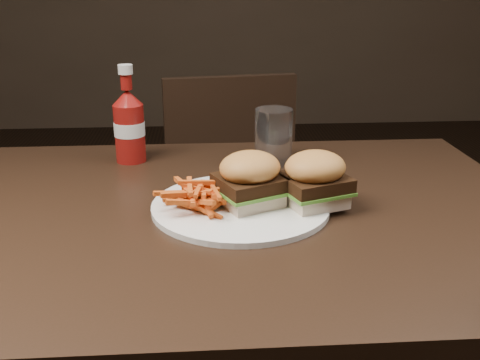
{
  "coord_description": "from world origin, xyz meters",
  "views": [
    {
      "loc": [
        0.0,
        -0.91,
        1.13
      ],
      "look_at": [
        0.07,
        -0.0,
        0.8
      ],
      "focal_mm": 42.0,
      "sensor_mm": 36.0,
      "label": 1
    }
  ],
  "objects": [
    {
      "name": "plate",
      "position": [
        0.07,
        -0.01,
        0.76
      ],
      "size": [
        0.31,
        0.31,
        0.01
      ],
      "primitive_type": "cylinder",
      "color": "white",
      "rests_on": "dining_table"
    },
    {
      "name": "tumbler",
      "position": [
        0.16,
        0.24,
        0.81
      ],
      "size": [
        0.09,
        0.09,
        0.13
      ],
      "primitive_type": "cylinder",
      "rotation": [
        0.0,
        0.0,
        0.13
      ],
      "color": "white",
      "rests_on": "dining_table"
    },
    {
      "name": "fries_pile",
      "position": [
        -0.0,
        -0.02,
        0.78
      ],
      "size": [
        0.11,
        0.11,
        0.04
      ],
      "primitive_type": null,
      "rotation": [
        0.0,
        0.0,
        0.06
      ],
      "color": "#C54600",
      "rests_on": "plate"
    },
    {
      "name": "ketchup_bottle",
      "position": [
        -0.15,
        0.27,
        0.81
      ],
      "size": [
        0.07,
        0.07,
        0.13
      ],
      "primitive_type": "cylinder",
      "rotation": [
        0.0,
        0.0,
        -0.13
      ],
      "color": "maroon",
      "rests_on": "dining_table"
    },
    {
      "name": "sandwich_half_a",
      "position": [
        0.08,
        -0.01,
        0.77
      ],
      "size": [
        0.12,
        0.12,
        0.02
      ],
      "primitive_type": "cube",
      "rotation": [
        0.0,
        0.0,
        0.43
      ],
      "color": "beige",
      "rests_on": "plate"
    },
    {
      "name": "chair_far",
      "position": [
        0.06,
        0.86,
        0.43
      ],
      "size": [
        0.46,
        0.46,
        0.04
      ],
      "primitive_type": "cube",
      "rotation": [
        0.0,
        0.0,
        3.3
      ],
      "color": "black",
      "rests_on": "ground"
    },
    {
      "name": "dining_table",
      "position": [
        0.0,
        0.0,
        0.73
      ],
      "size": [
        1.2,
        0.8,
        0.04
      ],
      "primitive_type": "cube",
      "color": "black",
      "rests_on": "ground"
    },
    {
      "name": "sandwich_half_b",
      "position": [
        0.19,
        -0.02,
        0.77
      ],
      "size": [
        0.12,
        0.12,
        0.02
      ],
      "primitive_type": "cube",
      "rotation": [
        0.0,
        0.0,
        0.34
      ],
      "color": "beige",
      "rests_on": "plate"
    }
  ]
}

